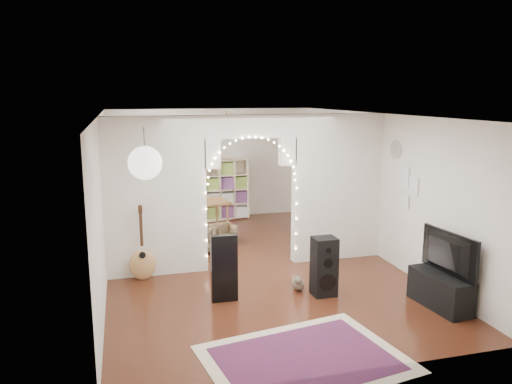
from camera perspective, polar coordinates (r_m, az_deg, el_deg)
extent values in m
plane|color=black|center=(9.15, -0.62, -8.32)|extent=(7.50, 7.50, 0.00)
cube|color=white|center=(8.63, -0.65, 8.83)|extent=(5.00, 7.50, 0.02)
cube|color=silver|center=(12.41, -4.99, 3.23)|extent=(5.00, 0.02, 2.70)
cube|color=silver|center=(5.36, 9.56, -7.48)|extent=(5.00, 0.02, 2.70)
cube|color=silver|center=(8.53, -17.12, -0.84)|extent=(0.02, 7.50, 2.70)
cube|color=silver|center=(9.71, 13.80, 0.75)|extent=(0.02, 7.50, 2.70)
cube|color=silver|center=(8.54, -11.42, -0.55)|extent=(1.70, 0.20, 2.70)
cube|color=silver|center=(9.33, 9.22, 0.51)|extent=(1.70, 0.20, 2.70)
cube|color=silver|center=(8.64, -0.65, 7.51)|extent=(1.60, 0.20, 0.40)
cube|color=white|center=(10.27, -16.71, 2.00)|extent=(0.04, 1.20, 1.40)
cylinder|color=white|center=(9.08, 15.73, 4.74)|extent=(0.03, 0.31, 0.31)
sphere|color=white|center=(6.01, -12.56, 3.25)|extent=(0.40, 0.40, 0.40)
cube|color=maroon|center=(6.16, 5.61, -18.46)|extent=(2.51, 2.05, 0.02)
cube|color=black|center=(7.49, -3.66, -8.69)|extent=(0.39, 0.14, 1.02)
ellipsoid|color=#B88349|center=(8.51, -12.87, -6.89)|extent=(0.45, 0.19, 0.52)
cube|color=#32180D|center=(8.39, -13.00, -4.08)|extent=(0.05, 0.04, 0.60)
cube|color=#32180D|center=(8.31, -13.10, -1.92)|extent=(0.07, 0.04, 0.13)
ellipsoid|color=brown|center=(8.04, 4.79, -10.39)|extent=(0.27, 0.33, 0.21)
sphere|color=brown|center=(7.89, 4.82, -10.01)|extent=(0.15, 0.15, 0.12)
cone|color=brown|center=(7.86, 4.62, -9.62)|extent=(0.04, 0.04, 0.04)
cone|color=brown|center=(7.88, 5.04, -9.58)|extent=(0.04, 0.04, 0.04)
cylinder|color=brown|center=(8.21, 4.75, -10.43)|extent=(0.09, 0.19, 0.06)
cube|color=black|center=(7.78, 7.79, -8.42)|extent=(0.36, 0.31, 0.91)
cylinder|color=black|center=(7.71, 8.21, -10.22)|extent=(0.26, 0.02, 0.26)
cylinder|color=black|center=(7.61, 8.27, -8.08)|extent=(0.14, 0.02, 0.14)
cylinder|color=black|center=(7.54, 8.32, -6.62)|extent=(0.08, 0.02, 0.08)
cube|color=black|center=(7.83, 20.33, -10.52)|extent=(0.50, 1.03, 0.50)
imported|color=black|center=(7.65, 20.61, -6.61)|extent=(0.25, 1.08, 0.62)
cube|color=#CCB393|center=(12.28, -4.23, 0.28)|extent=(1.49, 0.71, 1.48)
cube|color=brown|center=(10.89, -6.46, -1.23)|extent=(1.33, 1.02, 0.05)
cylinder|color=brown|center=(10.52, -8.48, -3.83)|extent=(0.05, 0.05, 0.70)
cylinder|color=brown|center=(10.87, -3.25, -3.24)|extent=(0.05, 0.05, 0.70)
cylinder|color=brown|center=(11.11, -9.50, -3.06)|extent=(0.05, 0.05, 0.70)
cylinder|color=brown|center=(11.44, -4.52, -2.52)|extent=(0.05, 0.05, 0.70)
imported|color=white|center=(10.86, -6.47, -0.61)|extent=(0.22, 0.22, 0.19)
imported|color=#4D3C26|center=(9.88, -6.12, -5.56)|extent=(0.54, 0.55, 0.44)
imported|color=#4D3C26|center=(10.30, -3.74, -4.86)|extent=(0.57, 0.58, 0.43)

